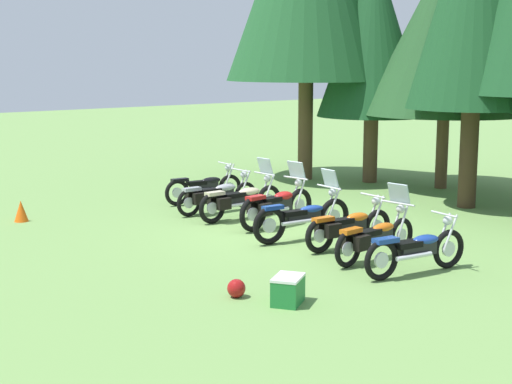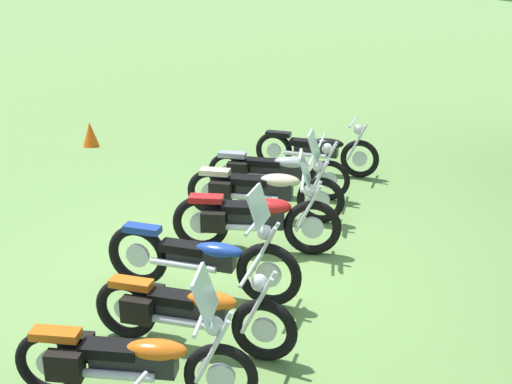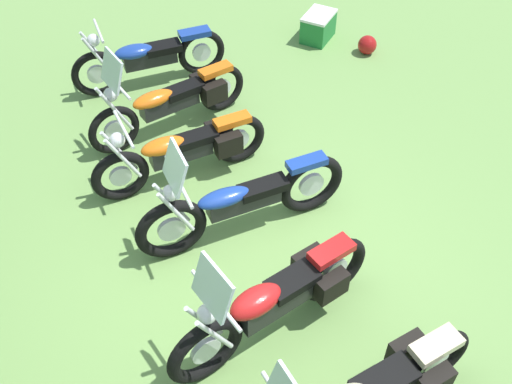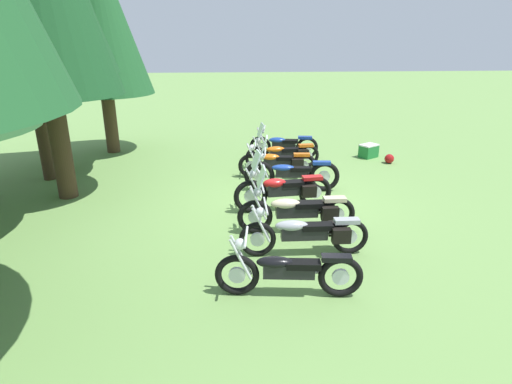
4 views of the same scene
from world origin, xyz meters
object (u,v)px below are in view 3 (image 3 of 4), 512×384
at_px(motorcycle_7, 149,57).
at_px(picnic_cooler, 318,26).
at_px(dropped_helmet, 367,45).
at_px(motorcycle_5, 184,150).
at_px(motorcycle_4, 241,201).
at_px(motorcycle_6, 171,100).
at_px(motorcycle_3, 276,300).

height_order(motorcycle_7, picnic_cooler, motorcycle_7).
bearing_deg(dropped_helmet, picnic_cooler, 29.17).
bearing_deg(motorcycle_5, motorcycle_4, 102.00).
bearing_deg(motorcycle_5, motorcycle_7, -97.16).
bearing_deg(motorcycle_7, motorcycle_5, 87.34).
distance_m(motorcycle_6, dropped_helmet, 3.34).
distance_m(motorcycle_7, picnic_cooler, 2.79).
height_order(motorcycle_3, picnic_cooler, motorcycle_3).
xyz_separation_m(motorcycle_6, picnic_cooler, (0.91, -2.91, -0.23)).
bearing_deg(motorcycle_4, dropped_helmet, -141.15).
relative_size(motorcycle_6, picnic_cooler, 3.21).
relative_size(motorcycle_4, motorcycle_6, 1.07).
bearing_deg(dropped_helmet, motorcycle_5, 107.27).
distance_m(motorcycle_3, motorcycle_7, 4.41).
height_order(motorcycle_5, dropped_helmet, motorcycle_5).
bearing_deg(motorcycle_4, motorcycle_7, -88.55).
xyz_separation_m(motorcycle_4, dropped_helmet, (2.21, -3.44, -0.32)).
relative_size(picnic_cooler, dropped_helmet, 2.41).
bearing_deg(picnic_cooler, motorcycle_7, 86.44).
bearing_deg(motorcycle_6, motorcycle_7, -101.72).
xyz_separation_m(motorcycle_3, motorcycle_5, (2.35, -0.19, -0.06)).
bearing_deg(motorcycle_5, motorcycle_3, 89.46).
bearing_deg(motorcycle_3, dropped_helmet, -143.03).
distance_m(motorcycle_6, picnic_cooler, 3.06).
relative_size(motorcycle_3, motorcycle_6, 1.00).
xyz_separation_m(motorcycle_4, motorcycle_7, (3.11, -0.26, -0.03)).
relative_size(motorcycle_7, dropped_helmet, 7.60).
bearing_deg(picnic_cooler, motorcycle_5, 120.21).
xyz_separation_m(motorcycle_5, motorcycle_7, (2.02, -0.41, 0.01)).
height_order(picnic_cooler, dropped_helmet, picnic_cooler).
distance_m(motorcycle_3, picnic_cooler, 5.39).
distance_m(motorcycle_4, picnic_cooler, 4.23).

